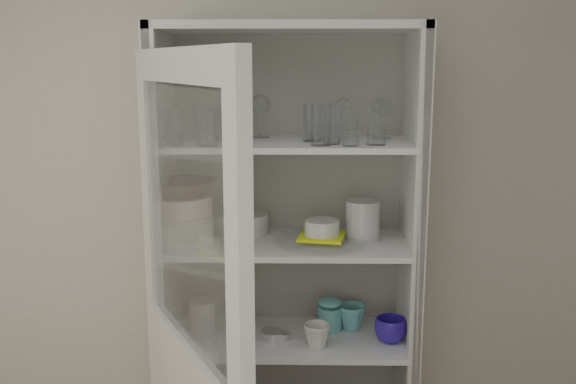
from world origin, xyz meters
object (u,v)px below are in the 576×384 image
at_px(goblet_2, 343,116).
at_px(pantry_cabinet, 288,311).
at_px(glass_platter, 322,240).
at_px(cream_bowl, 181,205).
at_px(teal_jar, 330,316).
at_px(plate_stack_front, 182,230).
at_px(goblet_3, 382,116).
at_px(terracotta_bowl, 181,188).
at_px(mug_teal, 352,317).
at_px(goblet_1, 260,114).
at_px(plate_stack_back, 241,223).
at_px(yellow_trivet, 322,236).
at_px(mug_white, 317,336).
at_px(goblet_0, 239,117).
at_px(measuring_cups, 272,335).
at_px(grey_bowl_stack, 363,220).
at_px(mug_blue, 391,330).
at_px(white_canister, 203,316).
at_px(white_ramekin, 322,227).

bearing_deg(goblet_2, pantry_cabinet, -179.10).
bearing_deg(glass_platter, cream_bowl, -174.31).
height_order(glass_platter, teal_jar, glass_platter).
distance_m(cream_bowl, teal_jar, 0.78).
xyz_separation_m(plate_stack_front, cream_bowl, (0.00, 0.00, 0.10)).
bearing_deg(teal_jar, goblet_3, 4.37).
distance_m(glass_platter, teal_jar, 0.36).
distance_m(goblet_3, terracotta_bowl, 0.83).
bearing_deg(mug_teal, teal_jar, 159.32).
relative_size(goblet_1, goblet_3, 1.05).
bearing_deg(plate_stack_back, yellow_trivet, -24.63).
bearing_deg(mug_white, goblet_1, 158.24).
distance_m(glass_platter, mug_white, 0.37).
xyz_separation_m(goblet_0, cream_bowl, (-0.21, -0.18, -0.32)).
distance_m(glass_platter, measuring_cups, 0.44).
height_order(terracotta_bowl, glass_platter, terracotta_bowl).
bearing_deg(goblet_0, glass_platter, -20.27).
bearing_deg(mug_teal, goblet_2, 146.57).
bearing_deg(goblet_0, grey_bowl_stack, -8.51).
bearing_deg(goblet_3, measuring_cups, -164.96).
bearing_deg(pantry_cabinet, yellow_trivet, -34.13).
height_order(terracotta_bowl, mug_blue, terracotta_bowl).
bearing_deg(goblet_2, measuring_cups, -157.45).
bearing_deg(yellow_trivet, grey_bowl_stack, 16.28).
xyz_separation_m(goblet_1, goblet_3, (0.48, -0.04, -0.00)).
height_order(cream_bowl, mug_blue, cream_bowl).
relative_size(glass_platter, grey_bowl_stack, 2.23).
bearing_deg(measuring_cups, teal_jar, 23.23).
distance_m(plate_stack_back, glass_platter, 0.36).
bearing_deg(plate_stack_front, teal_jar, 12.99).
xyz_separation_m(teal_jar, measuring_cups, (-0.24, -0.10, -0.04)).
distance_m(plate_stack_back, white_canister, 0.42).
distance_m(mug_white, measuring_cups, 0.19).
bearing_deg(mug_blue, plate_stack_front, 171.80).
height_order(plate_stack_front, yellow_trivet, plate_stack_front).
height_order(plate_stack_back, mug_white, plate_stack_back).
distance_m(yellow_trivet, mug_white, 0.39).
relative_size(white_ramekin, mug_blue, 1.08).
height_order(goblet_0, measuring_cups, goblet_0).
xyz_separation_m(mug_blue, white_canister, (-0.77, 0.10, 0.02)).
distance_m(goblet_1, mug_white, 0.90).
relative_size(goblet_3, grey_bowl_stack, 1.13).
distance_m(goblet_3, mug_blue, 0.85).
xyz_separation_m(goblet_1, measuring_cups, (0.05, -0.15, -0.88)).
height_order(goblet_1, grey_bowl_stack, goblet_1).
height_order(goblet_1, cream_bowl, goblet_1).
relative_size(goblet_3, yellow_trivet, 1.05).
height_order(yellow_trivet, white_ramekin, white_ramekin).
bearing_deg(mug_white, pantry_cabinet, 145.02).
height_order(goblet_2, grey_bowl_stack, goblet_2).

